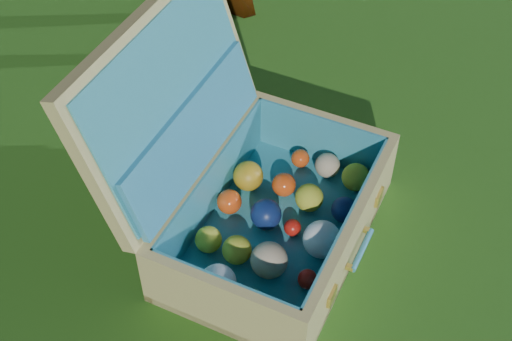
{
  "coord_description": "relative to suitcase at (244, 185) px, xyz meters",
  "views": [
    {
      "loc": [
        -0.8,
        -0.89,
        1.6
      ],
      "look_at": [
        0.04,
        0.13,
        0.2
      ],
      "focal_mm": 50.0,
      "sensor_mm": 36.0,
      "label": 1
    }
  ],
  "objects": [
    {
      "name": "ground",
      "position": [
        0.0,
        -0.13,
        -0.18
      ],
      "size": [
        60.0,
        60.0,
        0.0
      ],
      "primitive_type": "plane",
      "color": "#215114",
      "rests_on": "ground"
    },
    {
      "name": "suitcase",
      "position": [
        0.0,
        0.0,
        0.0
      ],
      "size": [
        0.88,
        0.86,
        0.64
      ],
      "rotation": [
        0.0,
        0.0,
        0.44
      ],
      "color": "tan",
      "rests_on": "ground"
    }
  ]
}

